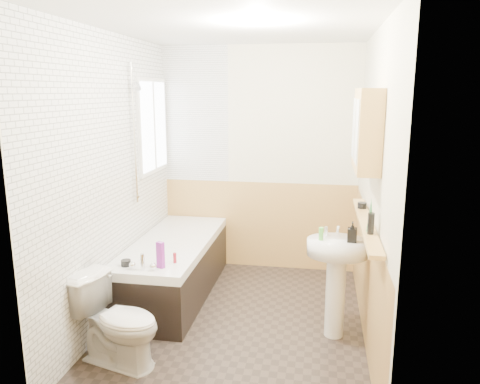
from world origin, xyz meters
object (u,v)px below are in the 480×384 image
toilet (118,322)px  pine_shelf (366,223)px  medicine_cabinet (367,130)px  bathtub (174,266)px  sink (336,268)px

toilet → pine_shelf: pine_shelf is taller
pine_shelf → toilet: bearing=-162.6°
toilet → medicine_cabinet: 2.34m
bathtub → pine_shelf: pine_shelf is taller
toilet → sink: bearing=-50.8°
toilet → sink: (1.60, 0.69, 0.26)m
pine_shelf → medicine_cabinet: bearing=111.8°
bathtub → medicine_cabinet: 2.34m
toilet → pine_shelf: (1.80, 0.56, 0.69)m
pine_shelf → medicine_cabinet: medicine_cabinet is taller
sink → medicine_cabinet: medicine_cabinet is taller
toilet → medicine_cabinet: bearing=-54.5°
bathtub → sink: sink is taller
sink → pine_shelf: (0.20, -0.13, 0.43)m
medicine_cabinet → bathtub: bearing=160.5°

